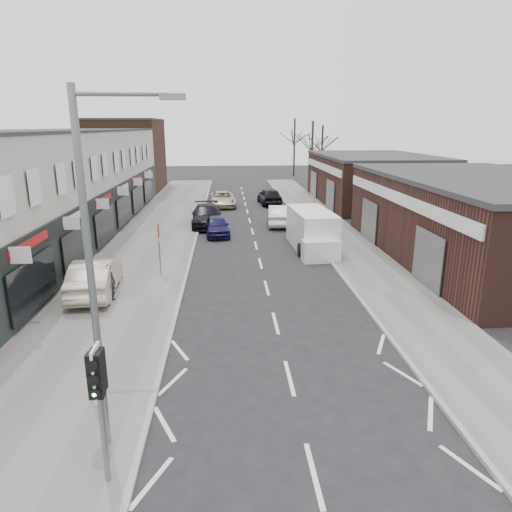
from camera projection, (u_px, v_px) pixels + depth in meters
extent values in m
plane|color=black|center=(300.00, 418.00, 11.86)|extent=(160.00, 160.00, 0.00)
cube|color=slate|center=(158.00, 232.00, 32.55)|extent=(5.50, 64.00, 0.12)
cube|color=slate|center=(331.00, 230.00, 33.32)|extent=(3.50, 64.00, 0.12)
cube|color=beige|center=(41.00, 188.00, 28.78)|extent=(8.00, 41.00, 7.10)
cube|color=#40271B|center=(126.00, 156.00, 53.14)|extent=(8.00, 10.00, 8.00)
cube|color=#3B201B|center=(483.00, 221.00, 25.46)|extent=(10.00, 18.00, 4.50)
cube|color=#3B201B|center=(373.00, 180.00, 44.65)|extent=(10.00, 16.00, 4.50)
cylinder|color=slate|center=(102.00, 419.00, 9.23)|extent=(0.12, 0.12, 3.00)
cube|color=silver|center=(97.00, 372.00, 8.94)|extent=(0.05, 0.55, 1.10)
cube|color=black|center=(95.00, 376.00, 8.83)|extent=(0.28, 0.22, 0.95)
sphere|color=#0CE533|center=(95.00, 393.00, 8.80)|extent=(0.18, 0.18, 0.18)
cube|color=black|center=(99.00, 369.00, 9.06)|extent=(0.26, 0.20, 0.90)
cylinder|color=slate|center=(91.00, 283.00, 9.68)|extent=(0.16, 0.16, 8.00)
cylinder|color=slate|center=(120.00, 94.00, 8.70)|extent=(1.80, 0.10, 0.10)
cube|color=slate|center=(173.00, 97.00, 8.77)|extent=(0.50, 0.22, 0.12)
cylinder|color=slate|center=(159.00, 251.00, 22.69)|extent=(0.07, 0.07, 2.50)
cube|color=white|center=(160.00, 239.00, 22.53)|extent=(0.04, 0.45, 0.25)
cube|color=white|center=(311.00, 229.00, 28.22)|extent=(2.47, 5.31, 2.37)
cube|color=white|center=(321.00, 251.00, 25.46)|extent=(2.14, 1.04, 1.24)
cylinder|color=black|center=(300.00, 249.00, 26.64)|extent=(0.25, 0.79, 0.79)
cylinder|color=black|center=(333.00, 249.00, 26.76)|extent=(0.25, 0.79, 0.79)
cylinder|color=black|center=(292.00, 235.00, 30.12)|extent=(0.25, 0.79, 0.79)
cylinder|color=black|center=(320.00, 235.00, 30.24)|extent=(0.25, 0.79, 0.79)
imported|color=#B7A792|center=(95.00, 276.00, 20.20)|extent=(2.10, 4.98, 1.60)
imported|color=black|center=(109.00, 282.00, 19.48)|extent=(0.68, 0.57, 1.59)
imported|color=#131239|center=(217.00, 226.00, 31.68)|extent=(1.95, 4.09, 1.35)
imported|color=black|center=(207.00, 216.00, 34.61)|extent=(2.44, 5.56, 1.59)
imported|color=#C0AF99|center=(223.00, 199.00, 43.17)|extent=(2.68, 5.19, 1.40)
imported|color=silver|center=(279.00, 215.00, 34.98)|extent=(2.07, 4.83, 1.55)
imported|color=black|center=(270.00, 196.00, 44.27)|extent=(2.29, 4.91, 1.63)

